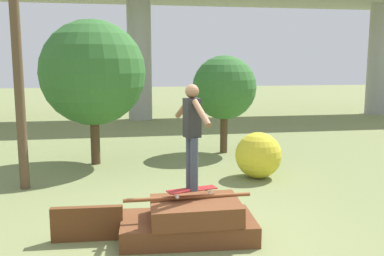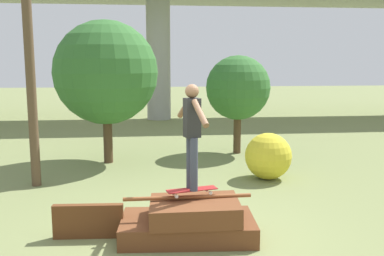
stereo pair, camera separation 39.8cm
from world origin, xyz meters
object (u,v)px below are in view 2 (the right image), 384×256
(tree_behind_left, at_px, (238,88))
(tree_behind_right, at_px, (106,73))
(skateboard, at_px, (192,190))
(skater, at_px, (192,129))
(bush_yellow_flowering, at_px, (268,156))
(utility_pole, at_px, (28,39))

(tree_behind_left, bearing_deg, tree_behind_right, -167.57)
(skateboard, xyz_separation_m, skater, (-0.00, -0.00, 0.94))
(skater, xyz_separation_m, tree_behind_left, (1.99, 5.95, 0.24))
(tree_behind_right, distance_m, bush_yellow_flowering, 4.70)
(utility_pole, bearing_deg, bush_yellow_flowering, -0.29)
(tree_behind_left, distance_m, bush_yellow_flowering, 3.19)
(skateboard, distance_m, tree_behind_left, 6.38)
(tree_behind_right, relative_size, bush_yellow_flowering, 3.51)
(utility_pole, bearing_deg, tree_behind_right, 55.62)
(skateboard, relative_size, skater, 0.50)
(skateboard, relative_size, utility_pole, 0.13)
(tree_behind_left, bearing_deg, skateboard, -108.45)
(skater, relative_size, tree_behind_right, 0.43)
(tree_behind_right, bearing_deg, bush_yellow_flowering, -28.37)
(tree_behind_left, relative_size, bush_yellow_flowering, 2.68)
(skateboard, relative_size, tree_behind_right, 0.21)
(tree_behind_right, height_order, bush_yellow_flowering, tree_behind_right)
(utility_pole, height_order, tree_behind_right, utility_pole)
(utility_pole, bearing_deg, skater, -45.18)
(skater, xyz_separation_m, tree_behind_right, (-1.70, 5.14, 0.71))
(tree_behind_left, xyz_separation_m, bush_yellow_flowering, (0.11, -2.87, -1.39))
(skateboard, bearing_deg, skater, -165.96)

